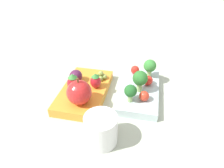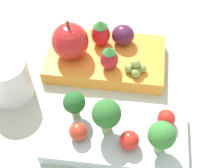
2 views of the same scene
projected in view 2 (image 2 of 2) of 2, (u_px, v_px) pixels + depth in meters
name	position (u px, v px, depth m)	size (l,w,h in m)	color
ground_plane	(115.00, 99.00, 0.49)	(4.00, 4.00, 0.00)	#ADB7A3
bento_box_savoury	(119.00, 135.00, 0.44)	(0.21, 0.13, 0.02)	silver
bento_box_fruit	(106.00, 59.00, 0.53)	(0.21, 0.14, 0.02)	orange
broccoli_floret_0	(162.00, 136.00, 0.39)	(0.04, 0.04, 0.05)	#93B770
broccoli_floret_1	(107.00, 115.00, 0.40)	(0.04, 0.04, 0.06)	#93B770
broccoli_floret_2	(74.00, 103.00, 0.42)	(0.03, 0.03, 0.05)	#93B770
cherry_tomato_0	(78.00, 131.00, 0.42)	(0.03, 0.03, 0.03)	red
cherry_tomato_1	(166.00, 119.00, 0.43)	(0.03, 0.03, 0.03)	red
cherry_tomato_2	(129.00, 140.00, 0.41)	(0.03, 0.03, 0.03)	red
apple	(70.00, 41.00, 0.50)	(0.06, 0.06, 0.07)	red
strawberry_0	(101.00, 33.00, 0.52)	(0.03, 0.03, 0.05)	red
strawberry_1	(109.00, 58.00, 0.49)	(0.03, 0.03, 0.04)	red
plum	(123.00, 35.00, 0.53)	(0.04, 0.04, 0.03)	#511E42
grape_cluster	(136.00, 67.00, 0.49)	(0.04, 0.04, 0.03)	#8EA84C
drinking_cup	(8.00, 79.00, 0.48)	(0.07, 0.07, 0.07)	white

